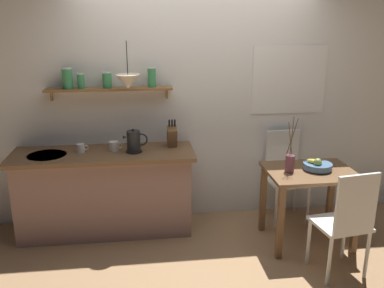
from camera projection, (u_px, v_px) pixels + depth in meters
name	position (u px, v px, depth m)	size (l,w,h in m)	color
ground_plane	(205.00, 239.00, 4.23)	(14.00, 14.00, 0.00)	#A87F56
back_wall	(215.00, 97.00, 4.48)	(6.80, 0.11, 2.70)	white
kitchen_counter	(105.00, 191.00, 4.29)	(1.83, 0.63, 0.88)	gray
wall_shelf	(104.00, 84.00, 4.14)	(1.27, 0.20, 0.34)	brown
dining_table	(309.00, 184.00, 4.03)	(0.84, 0.65, 0.76)	brown
dining_chair_near	(347.00, 219.00, 3.47)	(0.48, 0.45, 0.99)	white
dining_chair_far	(285.00, 171.00, 4.59)	(0.46, 0.42, 0.99)	white
fruit_bowl	(317.00, 165.00, 3.99)	(0.28, 0.28, 0.13)	#51759E
twig_vase	(290.00, 162.00, 3.92)	(0.10, 0.09, 0.55)	brown
electric_kettle	(134.00, 142.00, 4.12)	(0.25, 0.16, 0.24)	black
knife_block	(172.00, 136.00, 4.30)	(0.10, 0.19, 0.30)	brown
coffee_mug_by_sink	(81.00, 148.00, 4.13)	(0.12, 0.08, 0.09)	white
coffee_mug_spare	(114.00, 146.00, 4.19)	(0.13, 0.09, 0.09)	white
pendant_lamp	(128.00, 81.00, 3.97)	(0.25, 0.25, 0.44)	black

